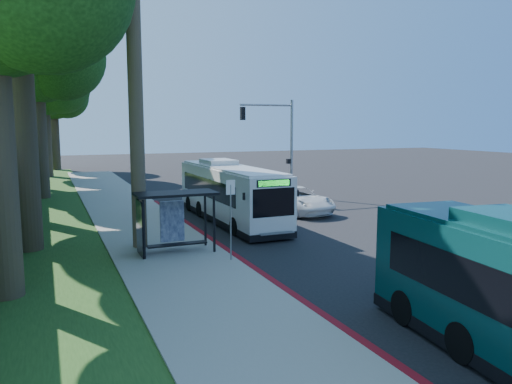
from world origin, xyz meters
name	(u,v)px	position (x,y,z in m)	size (l,w,h in m)	color
ground	(296,227)	(0.00, 0.00, 0.00)	(140.00, 140.00, 0.00)	black
sidewalk	(154,238)	(-7.30, 0.00, 0.06)	(4.50, 70.00, 0.12)	gray
red_curb	(232,254)	(-5.00, -4.00, 0.07)	(0.25, 30.00, 0.13)	maroon
grass_verge	(21,228)	(-13.00, 5.00, 0.03)	(8.00, 70.00, 0.06)	#234719
bus_shelter	(169,211)	(-7.26, -2.86, 1.81)	(3.20, 1.51, 2.55)	black
stop_sign_pole	(231,209)	(-5.40, -5.00, 2.08)	(0.35, 0.06, 3.17)	gray
traffic_signal_pole	(279,136)	(3.78, 10.00, 4.42)	(4.10, 0.30, 7.00)	gray
tree_2	(36,48)	(-11.89, 15.98, 10.48)	(8.82, 8.40, 15.12)	#382B1E
tree_3	(9,41)	(-13.88, 23.98, 11.98)	(10.08, 9.60, 17.28)	#382B1E
tree_4	(44,79)	(-11.40, 31.98, 9.73)	(8.40, 8.00, 14.14)	#382B1E
tree_5	(54,92)	(-10.41, 39.99, 8.96)	(7.35, 7.00, 12.86)	#382B1E
white_bus	(229,192)	(-2.60, 2.88, 1.59)	(2.50, 10.99, 3.27)	silver
pickup	(295,200)	(1.92, 3.85, 0.79)	(2.61, 5.65, 1.57)	silver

